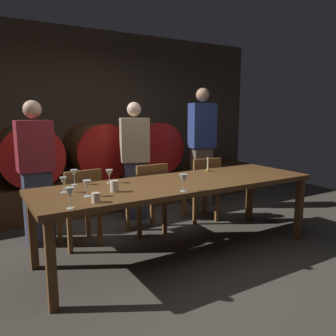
{
  "coord_description": "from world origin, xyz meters",
  "views": [
    {
      "loc": [
        -1.64,
        -2.72,
        1.49
      ],
      "look_at": [
        0.12,
        0.21,
        0.91
      ],
      "focal_mm": 35.53,
      "sensor_mm": 36.0,
      "label": 1
    }
  ],
  "objects_px": {
    "wine_glass_far_right": "(183,179)",
    "cup_right": "(114,186)",
    "guest_right": "(202,147)",
    "cup_left": "(96,198)",
    "wine_barrel_right": "(148,147)",
    "guest_left": "(36,173)",
    "wine_glass_center_right": "(74,174)",
    "chair_left": "(81,204)",
    "wine_barrel_center": "(96,150)",
    "chair_center": "(148,195)",
    "wine_glass_far_left": "(70,193)",
    "wine_glass_left": "(63,182)",
    "wine_glass_center_left": "(87,185)",
    "wine_glass_right": "(109,174)",
    "wine_barrel_left": "(28,154)",
    "chair_right": "(203,186)",
    "candle_center": "(208,167)",
    "dining_table": "(180,187)",
    "guest_center": "(135,161)"
  },
  "relations": [
    {
      "from": "guest_right",
      "to": "wine_glass_center_left",
      "type": "relative_size",
      "value": 12.99
    },
    {
      "from": "wine_barrel_left",
      "to": "wine_barrel_right",
      "type": "height_order",
      "value": "same"
    },
    {
      "from": "wine_glass_left",
      "to": "wine_glass_right",
      "type": "distance_m",
      "value": 0.53
    },
    {
      "from": "wine_glass_center_right",
      "to": "guest_right",
      "type": "bearing_deg",
      "value": 21.81
    },
    {
      "from": "wine_barrel_right",
      "to": "guest_left",
      "type": "bearing_deg",
      "value": -151.46
    },
    {
      "from": "chair_center",
      "to": "chair_right",
      "type": "distance_m",
      "value": 0.88
    },
    {
      "from": "wine_barrel_right",
      "to": "candle_center",
      "type": "relative_size",
      "value": 4.82
    },
    {
      "from": "wine_barrel_center",
      "to": "dining_table",
      "type": "height_order",
      "value": "wine_barrel_center"
    },
    {
      "from": "chair_center",
      "to": "cup_right",
      "type": "distance_m",
      "value": 1.07
    },
    {
      "from": "cup_right",
      "to": "guest_right",
      "type": "bearing_deg",
      "value": 34.42
    },
    {
      "from": "wine_barrel_left",
      "to": "cup_right",
      "type": "xyz_separation_m",
      "value": [
        0.4,
        -2.18,
        -0.08
      ]
    },
    {
      "from": "cup_left",
      "to": "chair_center",
      "type": "bearing_deg",
      "value": 44.92
    },
    {
      "from": "wine_barrel_left",
      "to": "wine_barrel_center",
      "type": "relative_size",
      "value": 1.0
    },
    {
      "from": "wine_barrel_center",
      "to": "guest_left",
      "type": "distance_m",
      "value": 1.49
    },
    {
      "from": "wine_barrel_right",
      "to": "wine_glass_right",
      "type": "height_order",
      "value": "wine_barrel_right"
    },
    {
      "from": "wine_barrel_center",
      "to": "cup_left",
      "type": "distance_m",
      "value": 2.57
    },
    {
      "from": "wine_barrel_center",
      "to": "chair_left",
      "type": "height_order",
      "value": "wine_barrel_center"
    },
    {
      "from": "wine_barrel_right",
      "to": "dining_table",
      "type": "relative_size",
      "value": 0.31
    },
    {
      "from": "dining_table",
      "to": "chair_left",
      "type": "xyz_separation_m",
      "value": [
        -0.85,
        0.69,
        -0.23
      ]
    },
    {
      "from": "guest_right",
      "to": "guest_left",
      "type": "bearing_deg",
      "value": 15.22
    },
    {
      "from": "candle_center",
      "to": "cup_right",
      "type": "distance_m",
      "value": 1.42
    },
    {
      "from": "chair_right",
      "to": "wine_glass_left",
      "type": "xyz_separation_m",
      "value": [
        -1.99,
        -0.58,
        0.39
      ]
    },
    {
      "from": "chair_right",
      "to": "cup_right",
      "type": "relative_size",
      "value": 8.49
    },
    {
      "from": "wine_glass_center_right",
      "to": "chair_left",
      "type": "bearing_deg",
      "value": 65.06
    },
    {
      "from": "guest_center",
      "to": "wine_glass_far_right",
      "type": "distance_m",
      "value": 1.7
    },
    {
      "from": "chair_center",
      "to": "wine_glass_far_left",
      "type": "bearing_deg",
      "value": 42.22
    },
    {
      "from": "wine_glass_left",
      "to": "wine_barrel_left",
      "type": "bearing_deg",
      "value": 90.16
    },
    {
      "from": "wine_barrel_right",
      "to": "cup_right",
      "type": "relative_size",
      "value": 8.77
    },
    {
      "from": "wine_barrel_center",
      "to": "cup_right",
      "type": "distance_m",
      "value": 2.25
    },
    {
      "from": "chair_left",
      "to": "guest_left",
      "type": "height_order",
      "value": "guest_left"
    },
    {
      "from": "guest_center",
      "to": "cup_right",
      "type": "height_order",
      "value": "guest_center"
    },
    {
      "from": "wine_barrel_right",
      "to": "chair_left",
      "type": "distance_m",
      "value": 2.16
    },
    {
      "from": "guest_left",
      "to": "wine_glass_far_right",
      "type": "distance_m",
      "value": 1.75
    },
    {
      "from": "chair_right",
      "to": "wine_glass_left",
      "type": "distance_m",
      "value": 2.11
    },
    {
      "from": "chair_left",
      "to": "candle_center",
      "type": "xyz_separation_m",
      "value": [
        1.46,
        -0.37,
        0.34
      ]
    },
    {
      "from": "wine_glass_far_right",
      "to": "cup_right",
      "type": "xyz_separation_m",
      "value": [
        -0.54,
        0.3,
        -0.06
      ]
    },
    {
      "from": "candle_center",
      "to": "cup_left",
      "type": "relative_size",
      "value": 2.42
    },
    {
      "from": "cup_left",
      "to": "wine_glass_left",
      "type": "bearing_deg",
      "value": 106.81
    },
    {
      "from": "chair_center",
      "to": "cup_left",
      "type": "bearing_deg",
      "value": 46.16
    },
    {
      "from": "chair_left",
      "to": "wine_glass_center_right",
      "type": "height_order",
      "value": "wine_glass_center_right"
    },
    {
      "from": "wine_glass_left",
      "to": "wine_glass_center_left",
      "type": "height_order",
      "value": "same"
    },
    {
      "from": "candle_center",
      "to": "wine_glass_left",
      "type": "height_order",
      "value": "candle_center"
    },
    {
      "from": "chair_right",
      "to": "wine_glass_left",
      "type": "height_order",
      "value": "wine_glass_left"
    },
    {
      "from": "cup_right",
      "to": "cup_left",
      "type": "bearing_deg",
      "value": -135.42
    },
    {
      "from": "wine_glass_right",
      "to": "wine_barrel_center",
      "type": "bearing_deg",
      "value": 75.34
    },
    {
      "from": "wine_glass_left",
      "to": "wine_glass_far_right",
      "type": "relative_size",
      "value": 0.89
    },
    {
      "from": "chair_center",
      "to": "cup_left",
      "type": "distance_m",
      "value": 1.42
    },
    {
      "from": "candle_center",
      "to": "wine_barrel_right",
      "type": "bearing_deg",
      "value": 86.11
    },
    {
      "from": "wine_barrel_right",
      "to": "wine_glass_left",
      "type": "relative_size",
      "value": 6.44
    },
    {
      "from": "chair_right",
      "to": "wine_glass_far_left",
      "type": "height_order",
      "value": "wine_glass_far_left"
    }
  ]
}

